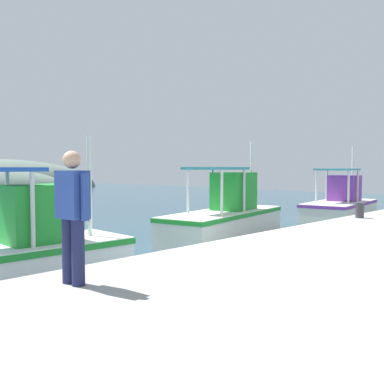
{
  "coord_description": "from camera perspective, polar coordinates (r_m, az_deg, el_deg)",
  "views": [
    {
      "loc": [
        -7.5,
        -5.52,
        2.23
      ],
      "look_at": [
        1.13,
        2.76,
        1.57
      ],
      "focal_mm": 40.34,
      "sensor_mm": 36.0,
      "label": 1
    }
  ],
  "objects": [
    {
      "name": "fisherman_standing",
      "position": [
        5.48,
        -15.5,
        -2.49
      ],
      "size": [
        0.27,
        0.6,
        1.65
      ],
      "color": "#1E234C",
      "rests_on": "quay_pier"
    },
    {
      "name": "fishing_boat_third",
      "position": [
        13.71,
        4.47,
        -3.29
      ],
      "size": [
        5.55,
        2.65,
        3.19
      ],
      "color": "silver",
      "rests_on": "ground"
    },
    {
      "name": "fishing_boat_fourth",
      "position": [
        20.13,
        19.06,
        -1.58
      ],
      "size": [
        5.17,
        2.61,
        3.24
      ],
      "color": "silver",
      "rests_on": "ground"
    },
    {
      "name": "fishing_boat_second",
      "position": [
        8.94,
        -22.4,
        -7.39
      ],
      "size": [
        4.7,
        1.85,
        2.94
      ],
      "color": "white",
      "rests_on": "ground"
    },
    {
      "name": "mooring_bollard_second",
      "position": [
        13.34,
        21.3,
        -2.27
      ],
      "size": [
        0.24,
        0.24,
        0.44
      ],
      "primitive_type": "cylinder",
      "color": "#333338",
      "rests_on": "quay_pier"
    }
  ]
}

